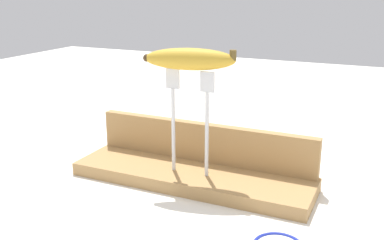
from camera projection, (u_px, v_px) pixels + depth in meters
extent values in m
plane|color=white|center=(192.00, 183.00, 0.87)|extent=(3.00, 3.00, 0.00)
cube|color=#A87F4C|center=(192.00, 176.00, 0.86)|extent=(0.46, 0.13, 0.02)
cube|color=#A87F4C|center=(204.00, 142.00, 0.90)|extent=(0.45, 0.02, 0.08)
cylinder|color=silver|center=(173.00, 130.00, 0.84)|extent=(0.01, 0.01, 0.16)
cube|color=silver|center=(173.00, 79.00, 0.81)|extent=(0.03, 0.01, 0.04)
cylinder|color=silver|center=(207.00, 135.00, 0.81)|extent=(0.01, 0.01, 0.16)
cube|color=silver|center=(207.00, 82.00, 0.79)|extent=(0.03, 0.01, 0.04)
ellipsoid|color=gold|center=(190.00, 59.00, 0.79)|extent=(0.17, 0.08, 0.04)
cylinder|color=brown|center=(233.00, 55.00, 0.77)|extent=(0.01, 0.01, 0.02)
sphere|color=#3F2D19|center=(147.00, 58.00, 0.80)|extent=(0.01, 0.01, 0.01)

